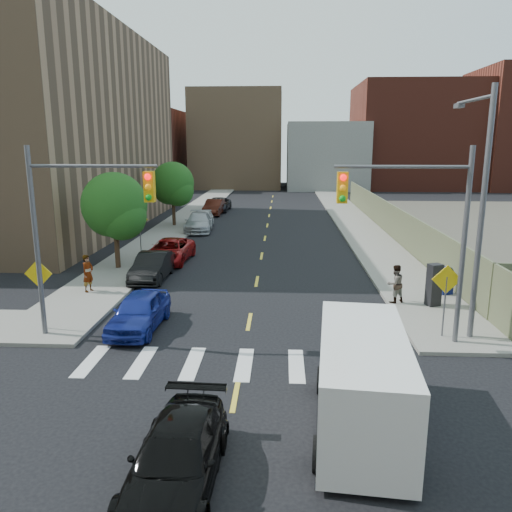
# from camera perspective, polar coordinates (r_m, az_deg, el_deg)

# --- Properties ---
(ground) EXTENTS (160.00, 160.00, 0.00)m
(ground) POSITION_cam_1_polar(r_m,az_deg,el_deg) (13.19, -3.20, -19.68)
(ground) COLOR black
(ground) RESTS_ON ground
(sidewalk_nw) EXTENTS (3.50, 73.00, 0.15)m
(sidewalk_nw) POSITION_cam_1_polar(r_m,az_deg,el_deg) (53.78, -6.70, 5.28)
(sidewalk_nw) COLOR gray
(sidewalk_nw) RESTS_ON ground
(sidewalk_ne) EXTENTS (3.50, 73.00, 0.15)m
(sidewalk_ne) POSITION_cam_1_polar(r_m,az_deg,el_deg) (53.41, 9.99, 5.12)
(sidewalk_ne) COLOR gray
(sidewalk_ne) RESTS_ON ground
(fence_north) EXTENTS (0.12, 44.00, 2.50)m
(fence_north) POSITION_cam_1_polar(r_m,az_deg,el_deg) (40.35, 14.92, 4.11)
(fence_north) COLOR #606848
(fence_north) RESTS_ON ground
(building_nw) EXTENTS (22.00, 30.00, 16.00)m
(building_nw) POSITION_cam_1_polar(r_m,az_deg,el_deg) (47.20, -27.24, 12.59)
(building_nw) COLOR #8C6B4C
(building_nw) RESTS_ON ground
(bg_bldg_west) EXTENTS (14.00, 18.00, 12.00)m
(bg_bldg_west) POSITION_cam_1_polar(r_m,az_deg,el_deg) (84.33, -13.29, 11.79)
(bg_bldg_west) COLOR #592319
(bg_bldg_west) RESTS_ON ground
(bg_bldg_midwest) EXTENTS (14.00, 16.00, 15.00)m
(bg_bldg_midwest) POSITION_cam_1_polar(r_m,az_deg,el_deg) (83.37, -2.05, 13.14)
(bg_bldg_midwest) COLOR #8C6B4C
(bg_bldg_midwest) RESTS_ON ground
(bg_bldg_center) EXTENTS (12.00, 16.00, 10.00)m
(bg_bldg_center) POSITION_cam_1_polar(r_m,az_deg,el_deg) (81.35, 7.91, 11.27)
(bg_bldg_center) COLOR gray
(bg_bldg_center) RESTS_ON ground
(bg_bldg_east) EXTENTS (18.00, 18.00, 16.00)m
(bg_bldg_east) POSITION_cam_1_polar(r_m,az_deg,el_deg) (85.60, 17.48, 12.90)
(bg_bldg_east) COLOR #592319
(bg_bldg_east) RESTS_ON ground
(signal_nw) EXTENTS (4.59, 0.30, 7.00)m
(signal_nw) POSITION_cam_1_polar(r_m,az_deg,el_deg) (18.71, -19.92, 4.22)
(signal_nw) COLOR #59595E
(signal_nw) RESTS_ON ground
(signal_ne) EXTENTS (4.59, 0.30, 7.00)m
(signal_ne) POSITION_cam_1_polar(r_m,az_deg,el_deg) (17.87, 18.30, 3.96)
(signal_ne) COLOR #59595E
(signal_ne) RESTS_ON ground
(streetlight_ne) EXTENTS (0.25, 3.70, 9.00)m
(streetlight_ne) POSITION_cam_1_polar(r_m,az_deg,el_deg) (19.33, 24.14, 6.19)
(streetlight_ne) COLOR #59595E
(streetlight_ne) RESTS_ON ground
(warn_sign_nw) EXTENTS (1.06, 0.06, 2.83)m
(warn_sign_nw) POSITION_cam_1_polar(r_m,az_deg,el_deg) (20.40, -23.54, -2.70)
(warn_sign_nw) COLOR #59595E
(warn_sign_nw) RESTS_ON ground
(warn_sign_ne) EXTENTS (1.06, 0.06, 2.83)m
(warn_sign_ne) POSITION_cam_1_polar(r_m,az_deg,el_deg) (19.21, 20.89, -3.39)
(warn_sign_ne) COLOR #59595E
(warn_sign_ne) RESTS_ON ground
(warn_sign_midwest) EXTENTS (1.06, 0.06, 2.83)m
(warn_sign_midwest) POSITION_cam_1_polar(r_m,az_deg,el_deg) (32.75, -13.14, 3.57)
(warn_sign_midwest) COLOR #59595E
(warn_sign_midwest) RESTS_ON ground
(tree_west_near) EXTENTS (3.66, 3.64, 5.52)m
(tree_west_near) POSITION_cam_1_polar(r_m,az_deg,el_deg) (28.87, -15.83, 5.19)
(tree_west_near) COLOR #332114
(tree_west_near) RESTS_ON ground
(tree_west_far) EXTENTS (3.66, 3.64, 5.52)m
(tree_west_far) POSITION_cam_1_polar(r_m,az_deg,el_deg) (43.26, -9.48, 7.90)
(tree_west_far) COLOR #332114
(tree_west_far) RESTS_ON ground
(parked_car_blue) EXTENTS (1.85, 4.25, 1.43)m
(parked_car_blue) POSITION_cam_1_polar(r_m,az_deg,el_deg) (19.91, -13.20, -6.18)
(parked_car_blue) COLOR navy
(parked_car_blue) RESTS_ON ground
(parked_car_black) EXTENTS (1.56, 4.36, 1.43)m
(parked_car_black) POSITION_cam_1_polar(r_m,az_deg,el_deg) (26.76, -11.75, -1.19)
(parked_car_black) COLOR black
(parked_car_black) RESTS_ON ground
(parked_car_red) EXTENTS (2.56, 5.13, 1.39)m
(parked_car_red) POSITION_cam_1_polar(r_m,az_deg,el_deg) (30.51, -9.89, 0.57)
(parked_car_red) COLOR #9A0F10
(parked_car_red) RESTS_ON ground
(parked_car_silver) EXTENTS (2.48, 5.28, 1.49)m
(parked_car_silver) POSITION_cam_1_polar(r_m,az_deg,el_deg) (40.92, -6.57, 3.86)
(parked_car_silver) COLOR #A4A7AC
(parked_car_silver) RESTS_ON ground
(parked_car_white) EXTENTS (2.14, 4.52, 1.49)m
(parked_car_white) POSITION_cam_1_polar(r_m,az_deg,el_deg) (42.96, -6.11, 4.30)
(parked_car_white) COLOR silver
(parked_car_white) RESTS_ON ground
(parked_car_maroon) EXTENTS (1.88, 4.69, 1.52)m
(parked_car_maroon) POSITION_cam_1_polar(r_m,az_deg,el_deg) (50.20, -4.79, 5.57)
(parked_car_maroon) COLOR #38130B
(parked_car_maroon) RESTS_ON ground
(parked_car_grey) EXTENTS (2.54, 5.17, 1.41)m
(parked_car_grey) POSITION_cam_1_polar(r_m,az_deg,el_deg) (52.81, -4.40, 5.88)
(parked_car_grey) COLOR black
(parked_car_grey) RESTS_ON ground
(black_sedan) EXTENTS (1.95, 4.48, 1.28)m
(black_sedan) POSITION_cam_1_polar(r_m,az_deg,el_deg) (11.41, -9.03, -21.76)
(black_sedan) COLOR black
(black_sedan) RESTS_ON ground
(cargo_van) EXTENTS (2.68, 5.61, 2.49)m
(cargo_van) POSITION_cam_1_polar(r_m,az_deg,el_deg) (13.18, 12.02, -13.47)
(cargo_van) COLOR white
(cargo_van) RESTS_ON ground
(mailbox) EXTENTS (0.63, 0.55, 1.32)m
(mailbox) POSITION_cam_1_polar(r_m,az_deg,el_deg) (24.95, 20.93, -2.64)
(mailbox) COLOR #0E1854
(mailbox) RESTS_ON sidewalk_ne
(payphone) EXTENTS (0.68, 0.62, 1.85)m
(payphone) POSITION_cam_1_polar(r_m,az_deg,el_deg) (22.93, 19.67, -3.12)
(payphone) COLOR black
(payphone) RESTS_ON sidewalk_ne
(pedestrian_west) EXTENTS (0.62, 0.75, 1.78)m
(pedestrian_west) POSITION_cam_1_polar(r_m,az_deg,el_deg) (24.92, -18.66, -1.88)
(pedestrian_west) COLOR gray
(pedestrian_west) RESTS_ON sidewalk_nw
(pedestrian_east) EXTENTS (1.02, 0.94, 1.71)m
(pedestrian_east) POSITION_cam_1_polar(r_m,az_deg,el_deg) (22.85, 15.62, -3.08)
(pedestrian_east) COLOR gray
(pedestrian_east) RESTS_ON sidewalk_ne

